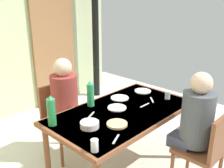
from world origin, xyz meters
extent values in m
cube|color=#93653F|center=(1.00, 2.18, 1.00)|extent=(0.80, 0.05, 2.00)
cylinder|color=black|center=(1.73, 1.91, 1.35)|extent=(0.12, 0.12, 2.69)
cube|color=brown|center=(0.34, 0.02, 0.72)|extent=(1.53, 0.86, 0.04)
cube|color=beige|center=(0.34, 0.02, 0.74)|extent=(1.47, 0.83, 0.00)
cylinder|color=brown|center=(1.04, -0.34, 0.35)|extent=(0.06, 0.06, 0.70)
cylinder|color=brown|center=(-0.36, 0.38, 0.35)|extent=(0.06, 0.06, 0.70)
cylinder|color=brown|center=(1.04, 0.38, 0.35)|extent=(0.06, 0.06, 0.70)
cube|color=brown|center=(0.64, -0.69, 0.45)|extent=(0.40, 0.40, 0.04)
cube|color=brown|center=(0.64, -0.87, 0.66)|extent=(0.38, 0.04, 0.42)
cylinder|color=brown|center=(0.81, -0.52, 0.21)|extent=(0.04, 0.04, 0.41)
cube|color=brown|center=(0.10, 0.73, 0.45)|extent=(0.40, 0.40, 0.04)
cube|color=brown|center=(0.10, 0.91, 0.66)|extent=(0.38, 0.04, 0.42)
cylinder|color=brown|center=(0.27, 0.56, 0.21)|extent=(0.04, 0.04, 0.41)
cylinder|color=brown|center=(-0.07, 0.56, 0.21)|extent=(0.04, 0.04, 0.41)
cylinder|color=brown|center=(0.27, 0.90, 0.21)|extent=(0.04, 0.04, 0.41)
cylinder|color=brown|center=(-0.07, 0.90, 0.21)|extent=(0.04, 0.04, 0.41)
cube|color=#42485E|center=(0.64, -0.53, 0.51)|extent=(0.30, 0.22, 0.12)
cylinder|color=#4C5156|center=(0.64, -0.64, 0.77)|extent=(0.30, 0.30, 0.52)
sphere|color=beige|center=(0.64, -0.64, 1.12)|extent=(0.20, 0.20, 0.20)
cube|color=maroon|center=(0.10, 0.57, 0.51)|extent=(0.30, 0.22, 0.12)
cylinder|color=maroon|center=(0.10, 0.68, 0.77)|extent=(0.30, 0.30, 0.52)
sphere|color=beige|center=(0.10, 0.68, 1.12)|extent=(0.20, 0.20, 0.20)
cylinder|color=#2D9C5D|center=(0.19, 0.35, 0.86)|extent=(0.08, 0.08, 0.24)
cone|color=#24955C|center=(0.19, 0.35, 1.00)|extent=(0.05, 0.05, 0.04)
cylinder|color=#278249|center=(-0.33, 0.28, 0.87)|extent=(0.08, 0.08, 0.25)
cone|color=#2E8350|center=(-0.33, 0.28, 1.01)|extent=(0.05, 0.05, 0.04)
cylinder|color=silver|center=(-0.13, 0.00, 0.77)|extent=(0.17, 0.17, 0.05)
cylinder|color=white|center=(0.34, 0.10, 0.75)|extent=(0.20, 0.20, 0.01)
cylinder|color=white|center=(0.92, 0.20, 0.75)|extent=(0.20, 0.20, 0.01)
cylinder|color=white|center=(0.56, 0.26, 0.75)|extent=(0.20, 0.20, 0.01)
cylinder|color=silver|center=(0.92, -0.14, 0.79)|extent=(0.06, 0.06, 0.09)
cylinder|color=silver|center=(-0.35, -0.30, 0.79)|extent=(0.06, 0.06, 0.10)
cylinder|color=#DBB77A|center=(0.07, -0.15, 0.75)|extent=(0.19, 0.19, 0.02)
cube|color=silver|center=(0.60, -0.07, 0.74)|extent=(0.15, 0.02, 0.00)
cube|color=silver|center=(0.77, -0.04, 0.74)|extent=(0.11, 0.12, 0.00)
cube|color=silver|center=(0.04, 0.17, 0.74)|extent=(0.14, 0.08, 0.00)
cube|color=silver|center=(-0.12, -0.31, 0.74)|extent=(0.14, 0.08, 0.00)
camera|label=1|loc=(-1.47, -1.55, 1.86)|focal=41.27mm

